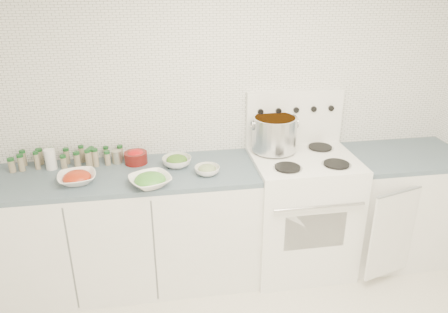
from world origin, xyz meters
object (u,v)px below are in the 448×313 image
stove (300,208)px  bowl_tomato (77,178)px  stock_pot (274,132)px  bowl_snowpea (150,180)px

stove → bowl_tomato: 1.67m
stock_pot → bowl_snowpea: (-0.93, -0.36, -0.15)m
stock_pot → stove: bearing=-37.4°
stove → bowl_tomato: bearing=-176.7°
stock_pot → bowl_snowpea: bearing=-158.7°
stove → bowl_tomato: size_ratio=4.78×
stock_pot → bowl_tomato: size_ratio=1.25×
stock_pot → bowl_snowpea: 1.01m
stove → bowl_tomato: stove is taller
bowl_snowpea → bowl_tomato: bearing=165.5°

